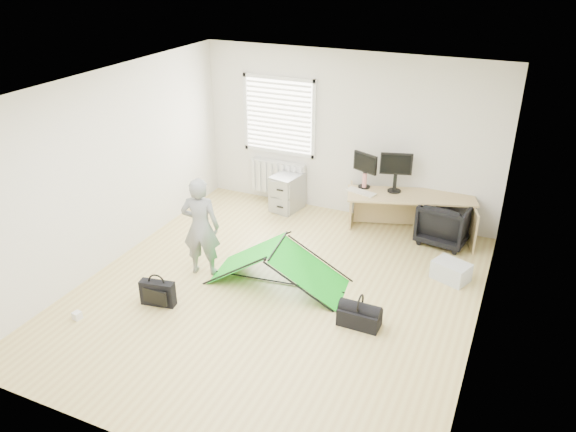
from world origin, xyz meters
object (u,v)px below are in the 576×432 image
at_px(laptop_bag, 158,293).
at_px(duffel_bag, 359,317).
at_px(monitor_right, 395,178).
at_px(storage_crate, 451,271).
at_px(filing_cabinet, 287,192).
at_px(kite, 278,265).
at_px(monitor_left, 365,175).
at_px(thermos, 365,181).
at_px(person, 201,227).
at_px(desk, 409,214).
at_px(office_chair, 445,222).

xyz_separation_m(laptop_bag, duffel_bag, (2.46, 0.63, -0.06)).
height_order(monitor_right, storage_crate, monitor_right).
relative_size(filing_cabinet, kite, 0.34).
height_order(filing_cabinet, monitor_left, monitor_left).
height_order(thermos, storage_crate, thermos).
bearing_deg(kite, storage_crate, 18.98).
xyz_separation_m(monitor_left, person, (-1.57, -2.32, -0.16)).
relative_size(monitor_left, storage_crate, 0.94).
bearing_deg(filing_cabinet, thermos, 7.84).
xyz_separation_m(person, duffel_bag, (2.35, -0.28, -0.60)).
relative_size(monitor_right, person, 0.34).
distance_m(desk, storage_crate, 1.42).
relative_size(monitor_right, duffel_bag, 0.96).
distance_m(monitor_left, kite, 2.29).
height_order(filing_cabinet, duffel_bag, filing_cabinet).
distance_m(monitor_right, storage_crate, 1.78).
distance_m(monitor_left, person, 2.81).
height_order(desk, kite, desk).
distance_m(monitor_left, laptop_bag, 3.71).
distance_m(monitor_left, monitor_right, 0.48).
bearing_deg(person, office_chair, -158.63).
bearing_deg(kite, monitor_right, 58.44).
xyz_separation_m(desk, storage_crate, (0.86, -1.11, -0.20)).
bearing_deg(office_chair, storage_crate, 113.52).
distance_m(filing_cabinet, storage_crate, 3.19).
bearing_deg(person, filing_cabinet, -111.95).
height_order(monitor_right, duffel_bag, monitor_right).
height_order(desk, laptop_bag, desk).
relative_size(monitor_left, duffel_bag, 0.87).
distance_m(filing_cabinet, person, 2.40).
xyz_separation_m(filing_cabinet, laptop_bag, (-0.33, -3.27, -0.15)).
distance_m(filing_cabinet, duffel_bag, 3.40).
xyz_separation_m(monitor_left, duffel_bag, (0.78, -2.60, -0.76)).
relative_size(thermos, office_chair, 0.33).
height_order(storage_crate, laptop_bag, laptop_bag).
distance_m(monitor_left, office_chair, 1.42).
relative_size(monitor_right, office_chair, 0.66).
distance_m(person, laptop_bag, 1.06).
bearing_deg(storage_crate, kite, -153.75).
bearing_deg(desk, monitor_right, 156.16).
height_order(office_chair, kite, office_chair).
xyz_separation_m(monitor_left, kite, (-0.51, -2.15, -0.59)).
height_order(desk, storage_crate, desk).
relative_size(office_chair, storage_crate, 1.57).
relative_size(desk, duffel_bag, 3.84).
bearing_deg(storage_crate, desk, 127.60).
height_order(monitor_right, thermos, monitor_right).
bearing_deg(monitor_left, storage_crate, -11.57).
distance_m(monitor_right, person, 3.13).
height_order(office_chair, person, person).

